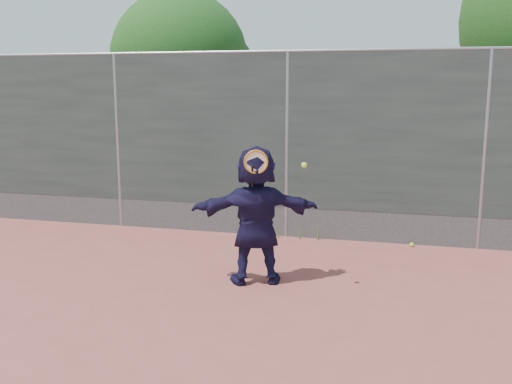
# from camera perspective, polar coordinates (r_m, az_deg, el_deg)

# --- Properties ---
(ground) EXTENTS (80.00, 80.00, 0.00)m
(ground) POSITION_cam_1_polar(r_m,az_deg,el_deg) (6.31, -3.30, -12.46)
(ground) COLOR #9E4C42
(ground) RESTS_ON ground
(player) EXTENTS (1.70, 1.02, 1.75)m
(player) POSITION_cam_1_polar(r_m,az_deg,el_deg) (7.13, 0.00, -2.31)
(player) COLOR #171234
(player) RESTS_ON ground
(ball_ground) EXTENTS (0.07, 0.07, 0.07)m
(ball_ground) POSITION_cam_1_polar(r_m,az_deg,el_deg) (9.21, 15.31, -5.11)
(ball_ground) COLOR #BDF937
(ball_ground) RESTS_ON ground
(fence) EXTENTS (20.00, 0.06, 3.03)m
(fence) POSITION_cam_1_polar(r_m,az_deg,el_deg) (9.24, 3.11, 5.08)
(fence) COLOR #38423D
(fence) RESTS_ON ground
(swing_action) EXTENTS (0.76, 0.14, 0.51)m
(swing_action) POSITION_cam_1_polar(r_m,az_deg,el_deg) (6.79, 0.46, 2.84)
(swing_action) COLOR #C97312
(swing_action) RESTS_ON ground
(tree_left) EXTENTS (3.15, 3.00, 4.53)m
(tree_left) POSITION_cam_1_polar(r_m,az_deg,el_deg) (12.94, -6.90, 12.61)
(tree_left) COLOR #382314
(tree_left) RESTS_ON ground
(weed_clump) EXTENTS (0.68, 0.07, 0.30)m
(weed_clump) POSITION_cam_1_polar(r_m,az_deg,el_deg) (9.33, 4.66, -3.93)
(weed_clump) COLOR #387226
(weed_clump) RESTS_ON ground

